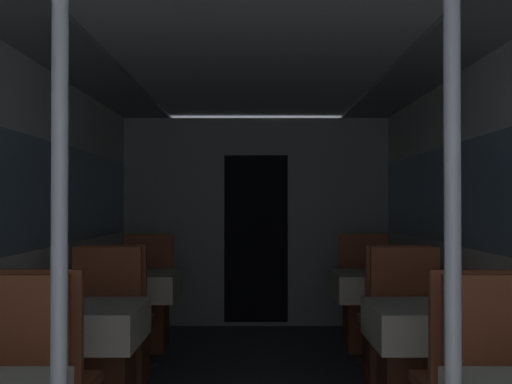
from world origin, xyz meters
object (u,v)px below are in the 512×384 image
Objects in this scene: dining_table_left_2 at (130,288)px; chair_left_near_2 at (115,342)px; chair_left_far_2 at (142,315)px; support_pole_left_0 at (56,272)px; support_pole_right_0 at (450,272)px; dining_table_right_1 at (432,327)px; chair_right_near_2 at (390,342)px; chair_right_far_1 at (408,360)px; chair_right_far_2 at (363,315)px; chair_left_far_1 at (97,360)px; dining_table_left_1 at (73,327)px; dining_table_right_2 at (375,288)px.

chair_left_near_2 is (-0.00, -0.59, -0.30)m from dining_table_left_2.
chair_left_near_2 and chair_left_far_2 have the same top height.
support_pole_left_0 is 2.99m from chair_left_near_2.
support_pole_right_0 is (1.11, 0.00, 0.00)m from support_pole_left_0.
support_pole_right_0 reaches higher than dining_table_right_1.
support_pole_right_0 is at bearing 110.30° from chair_left_far_2.
dining_table_right_1 is at bearing -90.00° from chair_right_near_2.
chair_right_far_1 is 1.73m from chair_right_far_2.
dining_table_left_2 is at bearing 137.44° from dining_table_right_1.
chair_left_far_1 and chair_left_near_2 have the same top height.
dining_table_left_1 is 2.55m from dining_table_right_2.
chair_right_far_1 is at bearing -90.00° from dining_table_right_2.
support_pole_right_0 is 1.83m from dining_table_right_1.
chair_right_near_2 and chair_right_far_2 have the same top height.
chair_left_far_2 is at bearing 110.30° from support_pole_right_0.
support_pole_left_0 is 2.97× the size of dining_table_left_2.
chair_right_near_2 is at bearing 82.33° from support_pole_right_0.
dining_table_right_2 is at bearing 90.00° from chair_right_near_2.
support_pole_left_0 reaches higher than chair_left_far_2.
chair_right_far_1 is (1.49, 2.31, -0.76)m from support_pole_left_0.
support_pole_left_0 is 2.17× the size of chair_left_near_2.
support_pole_right_0 is (1.49, -2.87, 0.76)m from chair_left_near_2.
dining_table_left_2 is at bearing 17.32° from chair_right_far_2.
chair_left_near_2 reaches higher than dining_table_right_1.
support_pole_right_0 is (1.49, -2.31, 0.76)m from chair_left_far_1.
chair_right_far_1 is (1.88, 0.59, -0.30)m from dining_table_left_1.
dining_table_left_1 is 0.73× the size of chair_left_near_2.
chair_left_far_2 is (-0.00, 2.31, -0.30)m from dining_table_left_1.
chair_left_near_2 and chair_right_near_2 have the same top height.
dining_table_left_1 is 1.99m from chair_right_far_1.
chair_right_far_1 is 1.00× the size of chair_right_near_2.
dining_table_left_2 is 2.55m from dining_table_right_1.
support_pole_left_0 is 4.13m from chair_left_far_2.
chair_left_far_1 is at bearing -163.59° from chair_right_near_2.
chair_right_near_2 is at bearing -90.00° from dining_table_right_2.
support_pole_right_0 is at bearing 84.54° from chair_right_far_2.
chair_right_far_2 is (0.00, 2.31, -0.30)m from dining_table_right_1.
dining_table_right_1 is at bearing 49.12° from support_pole_left_0.
chair_left_far_2 is (-0.39, 4.04, -0.76)m from support_pole_left_0.
support_pole_right_0 reaches higher than chair_left_near_2.
support_pole_right_0 reaches higher than chair_left_far_2.
chair_right_far_2 is (0.00, 1.73, 0.00)m from chair_right_far_1.
dining_table_left_1 is 0.73× the size of chair_left_far_2.
support_pole_left_0 reaches higher than chair_right_near_2.
chair_left_near_2 is at bearing -90.00° from dining_table_left_2.
chair_left_near_2 is 2.22m from dining_table_right_1.
chair_right_near_2 is at bearing 0.00° from chair_left_near_2.
dining_table_right_1 is (1.88, -2.31, 0.30)m from chair_left_far_2.
dining_table_left_2 is (0.00, 1.73, 0.00)m from dining_table_left_1.
dining_table_left_1 is 0.34× the size of support_pole_right_0.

